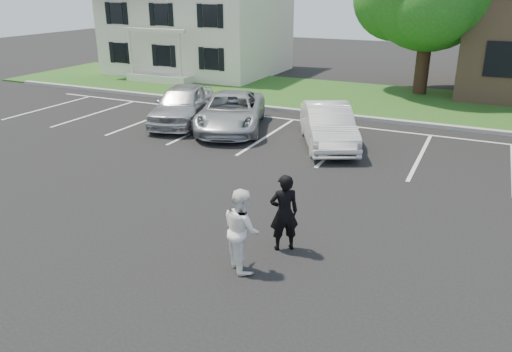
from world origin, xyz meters
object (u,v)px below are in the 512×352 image
Objects in this scene: car_silver_west at (183,104)px; house at (198,11)px; man_white_shirt at (241,229)px; car_white_sedan at (328,126)px; man_black_suit at (284,213)px; car_silver_minivan at (231,112)px.

house is at bearing 102.11° from car_silver_west.
car_white_sedan is at bearing -42.84° from man_white_shirt.
man_white_shirt is (-0.47, -1.06, -0.00)m from man_black_suit.
man_black_suit reaches higher than car_silver_minivan.
car_silver_minivan is 4.15m from car_white_sedan.
car_silver_west reaches higher than car_white_sedan.
car_silver_west is 6.36m from car_white_sedan.
house reaches higher than man_black_suit.
car_silver_minivan is (-5.06, 9.15, -0.14)m from man_white_shirt.
car_silver_minivan is (8.49, -11.66, -3.12)m from house.
house is 25.01m from man_white_shirt.
car_silver_west reaches higher than car_silver_minivan.
car_silver_west is at bearing 149.67° from car_white_sedan.
man_white_shirt reaches higher than car_silver_west.
house reaches higher than car_silver_minivan.
car_silver_minivan is at bearing -20.13° from man_white_shirt.
man_black_suit is 9.80m from car_silver_minivan.
car_silver_west is 2.23m from car_silver_minivan.
man_white_shirt is 8.70m from car_white_sedan.
car_silver_minivan is (2.23, 0.04, -0.08)m from car_silver_west.
man_black_suit is 11.18m from car_silver_west.
house is at bearing -15.99° from man_white_shirt.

